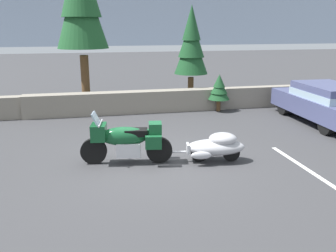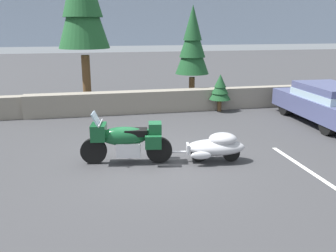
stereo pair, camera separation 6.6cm
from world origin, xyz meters
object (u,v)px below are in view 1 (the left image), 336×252
touring_motorcycle (126,140)px  sedan_at_right_edge (325,102)px  pine_tree_secondary (191,44)px  car_shaped_trailer (216,146)px

touring_motorcycle → sedan_at_right_edge: 7.71m
sedan_at_right_edge → pine_tree_secondary: size_ratio=1.08×
car_shaped_trailer → pine_tree_secondary: pine_tree_secondary is taller
sedan_at_right_edge → pine_tree_secondary: bearing=133.5°
touring_motorcycle → car_shaped_trailer: 2.29m
touring_motorcycle → pine_tree_secondary: (3.50, 6.45, 2.02)m
pine_tree_secondary → touring_motorcycle: bearing=-118.5°
touring_motorcycle → sedan_at_right_edge: size_ratio=0.51×
car_shaped_trailer → sedan_at_right_edge: 5.79m
sedan_at_right_edge → pine_tree_secondary: pine_tree_secondary is taller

